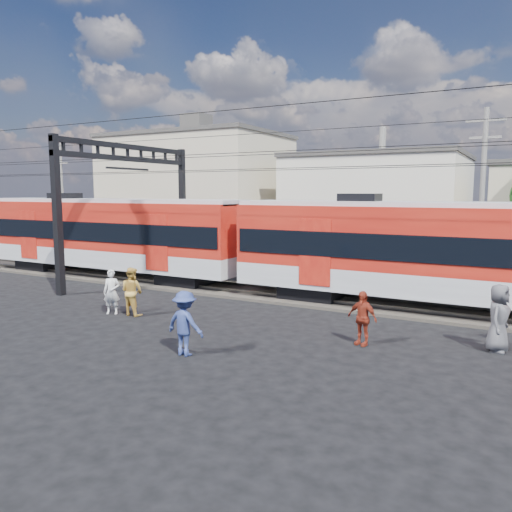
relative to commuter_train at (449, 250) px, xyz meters
The scene contains 15 objects.
ground 10.00m from the commuter_train, 124.52° to the right, with size 120.00×120.00×0.00m, color black.
track_bed 5.98m from the commuter_train, behind, with size 70.00×3.40×0.12m, color #2D2823.
rail_near 5.98m from the commuter_train, behind, with size 70.00×0.12×0.12m, color #59544C.
rail_far 5.98m from the commuter_train, behind, with size 70.00×0.12×0.12m, color #59544C.
commuter_train is the anchor object (origin of this frame).
catenary 14.41m from the commuter_train, behind, with size 70.00×9.30×7.52m.
building_west 27.70m from the commuter_train, 144.58° to the left, with size 14.28×10.20×9.30m.
building_midwest 20.47m from the commuter_train, 111.55° to the left, with size 12.24×12.24×7.30m.
utility_pole_mid 7.33m from the commuter_train, 85.93° to the left, with size 1.80×0.24×8.50m.
utility_pole_west 28.21m from the commuter_train, 167.69° to the left, with size 1.80×0.24×8.00m.
pedestrian_a 12.61m from the commuter_train, 151.46° to the right, with size 0.61×0.40×1.67m, color silver.
pedestrian_b 11.80m from the commuter_train, 150.35° to the right, with size 0.87×0.68×1.80m, color gold.
pedestrian_c 10.38m from the commuter_train, 123.89° to the right, with size 1.18×0.68×1.82m, color navy.
pedestrian_d 5.74m from the commuter_train, 107.54° to the right, with size 0.96×0.40×1.64m, color maroon.
pedestrian_e 4.67m from the commuter_train, 64.26° to the right, with size 0.95×0.62×1.95m, color #454449.
Camera 1 is at (7.95, -11.46, 4.55)m, focal length 35.00 mm.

